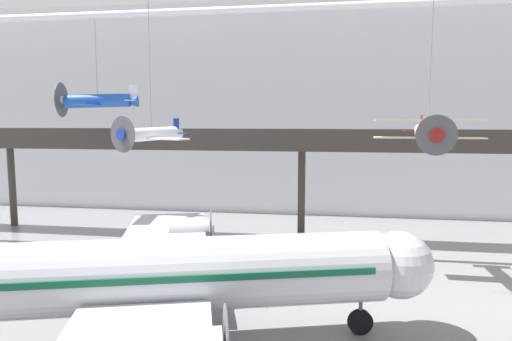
% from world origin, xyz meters
% --- Properties ---
extents(hangar_back_wall, '(140.00, 3.00, 24.75)m').
position_xyz_m(hangar_back_wall, '(0.00, 36.70, 12.37)').
color(hangar_back_wall, silver).
rests_on(hangar_back_wall, ground).
extents(mezzanine_walkway, '(110.00, 3.20, 10.35)m').
position_xyz_m(mezzanine_walkway, '(0.00, 23.96, 8.68)').
color(mezzanine_walkway, '#38332D').
rests_on(mezzanine_walkway, ground).
extents(ceiling_truss_beam, '(120.00, 0.60, 0.60)m').
position_xyz_m(ceiling_truss_beam, '(0.00, 19.58, 19.99)').
color(ceiling_truss_beam, silver).
extents(airliner_silver_main, '(30.80, 35.76, 10.50)m').
position_xyz_m(airliner_silver_main, '(-7.06, 2.30, 3.60)').
color(airliner_silver_main, '#B7BABF').
rests_on(airliner_silver_main, ground).
extents(suspended_plane_blue_trainer, '(7.02, 8.52, 8.26)m').
position_xyz_m(suspended_plane_blue_trainer, '(-17.43, 19.58, 12.76)').
color(suspended_plane_blue_trainer, '#1E4CAD').
extents(suspended_plane_cream_biplane, '(7.42, 6.05, 10.65)m').
position_xyz_m(suspended_plane_cream_biplane, '(9.33, 15.79, 10.37)').
color(suspended_plane_cream_biplane, beige).
extents(suspended_plane_white_twin, '(6.03, 5.31, 10.32)m').
position_xyz_m(suspended_plane_white_twin, '(-8.88, 10.23, 10.23)').
color(suspended_plane_white_twin, silver).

